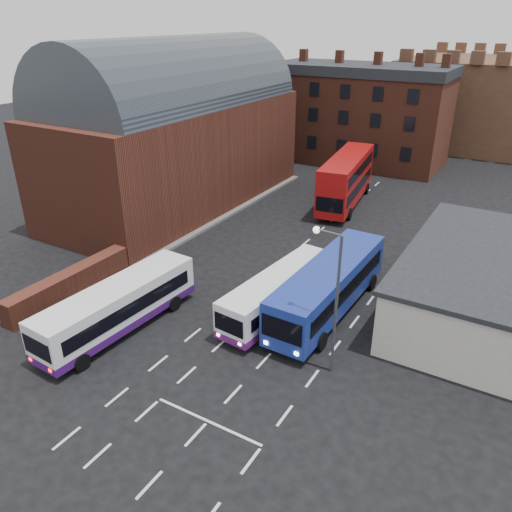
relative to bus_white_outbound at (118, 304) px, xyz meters
The scene contains 13 objects.
ground 4.62m from the bus_white_outbound, ahead, with size 180.00×180.00×0.00m, color black.
railway_station 23.99m from the bus_white_outbound, 119.01° to the left, with size 12.00×28.00×16.00m.
forecourt_wall 6.20m from the bus_white_outbound, 167.32° to the left, with size 1.20×10.00×1.80m, color #602B1E.
cream_building 23.40m from the bus_white_outbound, 34.78° to the left, with size 10.40×16.40×4.25m.
brick_terrace 45.53m from the bus_white_outbound, 92.25° to the left, with size 22.00×10.00×11.00m, color brown.
castle_keep 66.27m from the bus_white_outbound, 81.11° to the left, with size 22.00×22.00×12.00m, color brown.
bus_white_outbound is the anchor object (origin of this frame).
bus_white_inbound 10.03m from the bus_white_outbound, 41.69° to the left, with size 3.31×10.38×2.78m.
bus_blue 13.23m from the bus_white_outbound, 39.42° to the left, with size 3.36×12.55×3.41m.
bus_red_double 28.67m from the bus_white_outbound, 82.97° to the left, with size 4.60×12.89×5.05m.
street_lamp 13.25m from the bus_white_outbound, 13.07° to the left, with size 1.67×0.43×8.21m.
pedestrian_red 5.25m from the bus_white_outbound, 132.70° to the right, with size 0.63×0.41×1.72m, color maroon.
pedestrian_beige 4.50m from the bus_white_outbound, 124.21° to the right, with size 0.86×0.67×1.77m, color tan.
Camera 1 is at (16.19, -17.44, 17.57)m, focal length 35.00 mm.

